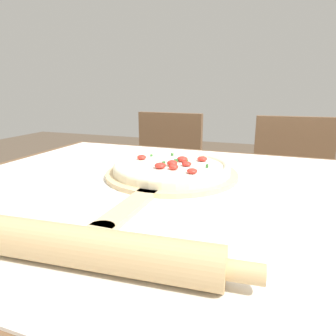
% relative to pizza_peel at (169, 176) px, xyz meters
% --- Properties ---
extents(dining_table, '(1.23, 1.01, 0.77)m').
position_rel_pizza_peel_xyz_m(dining_table, '(0.03, -0.08, -0.12)').
color(dining_table, brown).
rests_on(dining_table, ground_plane).
extents(towel_cloth, '(1.15, 0.93, 0.00)m').
position_rel_pizza_peel_xyz_m(towel_cloth, '(0.03, -0.08, -0.01)').
color(towel_cloth, silver).
rests_on(towel_cloth, dining_table).
extents(pizza_peel, '(0.36, 0.57, 0.01)m').
position_rel_pizza_peel_xyz_m(pizza_peel, '(0.00, 0.00, 0.00)').
color(pizza_peel, '#D6B784').
rests_on(pizza_peel, towel_cloth).
extents(pizza, '(0.32, 0.32, 0.04)m').
position_rel_pizza_peel_xyz_m(pizza, '(0.00, 0.02, 0.02)').
color(pizza, beige).
rests_on(pizza, pizza_peel).
extents(rolling_pin, '(0.45, 0.09, 0.06)m').
position_rel_pizza_peel_xyz_m(rolling_pin, '(0.04, -0.43, 0.02)').
color(rolling_pin, tan).
rests_on(rolling_pin, towel_cloth).
extents(chair_left, '(0.41, 0.41, 0.87)m').
position_rel_pizza_peel_xyz_m(chair_left, '(-0.32, 0.79, -0.28)').
color(chair_left, brown).
rests_on(chair_left, ground_plane).
extents(chair_right, '(0.43, 0.43, 0.87)m').
position_rel_pizza_peel_xyz_m(chair_right, '(0.36, 0.79, -0.28)').
color(chair_right, brown).
rests_on(chair_right, ground_plane).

